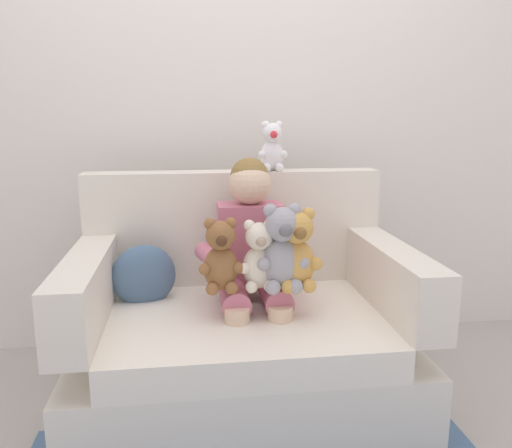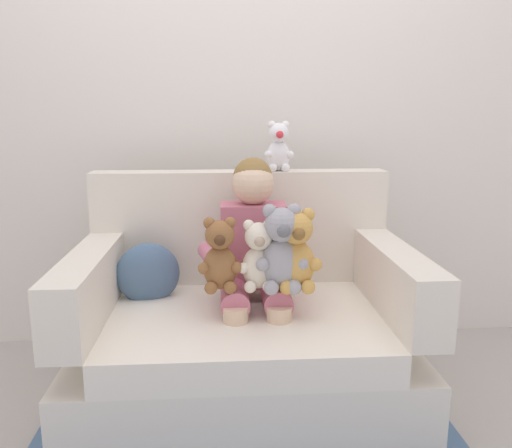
{
  "view_description": "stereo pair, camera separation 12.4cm",
  "coord_description": "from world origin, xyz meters",
  "px_view_note": "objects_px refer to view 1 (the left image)",
  "views": [
    {
      "loc": [
        -0.21,
        -1.89,
        1.16
      ],
      "look_at": [
        0.04,
        -0.05,
        0.76
      ],
      "focal_mm": 36.03,
      "sensor_mm": 36.0,
      "label": 1
    },
    {
      "loc": [
        -0.08,
        -1.9,
        1.16
      ],
      "look_at": [
        0.04,
        -0.05,
        0.76
      ],
      "focal_mm": 36.03,
      "sensor_mm": 36.0,
      "label": 2
    }
  ],
  "objects_px": {
    "plush_white_on_backrest": "(272,148)",
    "throw_pillow": "(144,276)",
    "plush_grey": "(282,250)",
    "seated_child": "(252,252)",
    "plush_honey": "(297,252)",
    "armchair": "(242,332)",
    "plush_cream": "(259,257)",
    "plush_brown": "(221,257)"
  },
  "relations": [
    {
      "from": "armchair",
      "to": "plush_grey",
      "type": "xyz_separation_m",
      "value": [
        0.13,
        -0.14,
        0.37
      ]
    },
    {
      "from": "plush_brown",
      "to": "plush_cream",
      "type": "xyz_separation_m",
      "value": [
        0.14,
        0.0,
        -0.01
      ]
    },
    {
      "from": "plush_brown",
      "to": "throw_pillow",
      "type": "height_order",
      "value": "plush_brown"
    },
    {
      "from": "armchair",
      "to": "throw_pillow",
      "type": "xyz_separation_m",
      "value": [
        -0.39,
        0.12,
        0.21
      ]
    },
    {
      "from": "plush_brown",
      "to": "throw_pillow",
      "type": "bearing_deg",
      "value": 119.55
    },
    {
      "from": "armchair",
      "to": "plush_brown",
      "type": "distance_m",
      "value": 0.38
    },
    {
      "from": "plush_brown",
      "to": "plush_honey",
      "type": "relative_size",
      "value": 0.89
    },
    {
      "from": "throw_pillow",
      "to": "plush_honey",
      "type": "bearing_deg",
      "value": -24.43
    },
    {
      "from": "plush_brown",
      "to": "plush_white_on_backrest",
      "type": "height_order",
      "value": "plush_white_on_backrest"
    },
    {
      "from": "armchair",
      "to": "plush_grey",
      "type": "height_order",
      "value": "armchair"
    },
    {
      "from": "armchair",
      "to": "plush_honey",
      "type": "bearing_deg",
      "value": -37.34
    },
    {
      "from": "plush_grey",
      "to": "plush_cream",
      "type": "bearing_deg",
      "value": 159.35
    },
    {
      "from": "plush_brown",
      "to": "plush_grey",
      "type": "bearing_deg",
      "value": -25.57
    },
    {
      "from": "plush_white_on_backrest",
      "to": "plush_grey",
      "type": "bearing_deg",
      "value": -80.18
    },
    {
      "from": "armchair",
      "to": "seated_child",
      "type": "relative_size",
      "value": 1.58
    },
    {
      "from": "plush_grey",
      "to": "plush_cream",
      "type": "relative_size",
      "value": 1.23
    },
    {
      "from": "plush_brown",
      "to": "plush_grey",
      "type": "height_order",
      "value": "plush_grey"
    },
    {
      "from": "armchair",
      "to": "plush_white_on_backrest",
      "type": "relative_size",
      "value": 5.93
    },
    {
      "from": "plush_brown",
      "to": "seated_child",
      "type": "bearing_deg",
      "value": 27.34
    },
    {
      "from": "plush_honey",
      "to": "plush_white_on_backrest",
      "type": "xyz_separation_m",
      "value": [
        -0.02,
        0.46,
        0.35
      ]
    },
    {
      "from": "seated_child",
      "to": "throw_pillow",
      "type": "height_order",
      "value": "seated_child"
    },
    {
      "from": "plush_grey",
      "to": "plush_white_on_backrest",
      "type": "relative_size",
      "value": 1.49
    },
    {
      "from": "seated_child",
      "to": "plush_honey",
      "type": "distance_m",
      "value": 0.22
    },
    {
      "from": "plush_honey",
      "to": "throw_pillow",
      "type": "relative_size",
      "value": 1.19
    },
    {
      "from": "armchair",
      "to": "seated_child",
      "type": "height_order",
      "value": "seated_child"
    },
    {
      "from": "plush_white_on_backrest",
      "to": "armchair",
      "type": "bearing_deg",
      "value": -103.6
    },
    {
      "from": "seated_child",
      "to": "throw_pillow",
      "type": "relative_size",
      "value": 3.17
    },
    {
      "from": "plush_honey",
      "to": "seated_child",
      "type": "bearing_deg",
      "value": 148.6
    },
    {
      "from": "plush_honey",
      "to": "plush_grey",
      "type": "height_order",
      "value": "plush_grey"
    },
    {
      "from": "seated_child",
      "to": "plush_grey",
      "type": "xyz_separation_m",
      "value": [
        0.09,
        -0.17,
        0.05
      ]
    },
    {
      "from": "plush_brown",
      "to": "plush_honey",
      "type": "height_order",
      "value": "plush_honey"
    },
    {
      "from": "armchair",
      "to": "plush_cream",
      "type": "relative_size",
      "value": 4.92
    },
    {
      "from": "seated_child",
      "to": "plush_brown",
      "type": "xyz_separation_m",
      "value": [
        -0.13,
        -0.15,
        0.03
      ]
    },
    {
      "from": "seated_child",
      "to": "plush_white_on_backrest",
      "type": "height_order",
      "value": "plush_white_on_backrest"
    },
    {
      "from": "plush_honey",
      "to": "plush_white_on_backrest",
      "type": "bearing_deg",
      "value": 109.84
    },
    {
      "from": "plush_brown",
      "to": "throw_pillow",
      "type": "xyz_separation_m",
      "value": [
        -0.3,
        0.25,
        -0.14
      ]
    },
    {
      "from": "plush_brown",
      "to": "plush_grey",
      "type": "relative_size",
      "value": 0.85
    },
    {
      "from": "plush_white_on_backrest",
      "to": "throw_pillow",
      "type": "height_order",
      "value": "plush_white_on_backrest"
    },
    {
      "from": "armchair",
      "to": "plush_brown",
      "type": "relative_size",
      "value": 4.72
    },
    {
      "from": "plush_brown",
      "to": "throw_pillow",
      "type": "distance_m",
      "value": 0.41
    },
    {
      "from": "seated_child",
      "to": "plush_cream",
      "type": "xyz_separation_m",
      "value": [
        0.01,
        -0.15,
        0.02
      ]
    },
    {
      "from": "seated_child",
      "to": "plush_white_on_backrest",
      "type": "relative_size",
      "value": 3.76
    }
  ]
}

